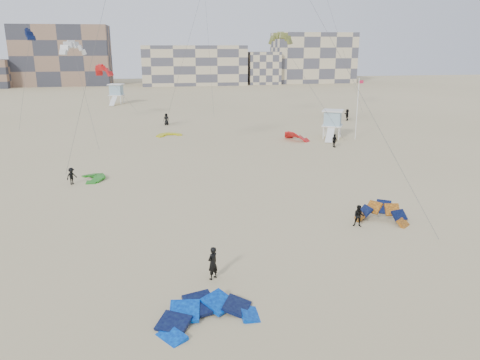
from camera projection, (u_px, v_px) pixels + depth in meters
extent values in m
plane|color=#CBB888|center=(193.00, 280.00, 25.20)|extent=(320.00, 320.00, 0.00)
imported|color=black|center=(213.00, 263.00, 25.12)|extent=(0.80, 0.78, 1.85)
imported|color=black|center=(359.00, 216.00, 32.44)|extent=(0.93, 0.85, 1.56)
imported|color=black|center=(72.00, 176.00, 42.28)|extent=(1.14, 1.10, 1.56)
imported|color=black|center=(334.00, 141.00, 57.60)|extent=(0.67, 1.05, 1.66)
imported|color=black|center=(166.00, 119.00, 73.66)|extent=(0.99, 0.75, 1.83)
imported|color=black|center=(347.00, 115.00, 78.09)|extent=(0.79, 1.81, 1.88)
cylinder|color=#3F3F3F|center=(88.00, 78.00, 40.79)|extent=(5.06, 1.69, 16.77)
cylinder|color=#3F3F3F|center=(343.00, 62.00, 36.35)|extent=(3.77, 24.16, 19.89)
cylinder|color=#3F3F3F|center=(86.00, 98.00, 53.41)|extent=(2.86, 6.38, 10.69)
cylinder|color=#3F3F3F|center=(185.00, 52.00, 63.28)|extent=(6.23, 6.07, 20.62)
cylinder|color=#3F3F3F|center=(311.00, 89.00, 58.63)|extent=(6.33, 8.11, 11.86)
cylinder|color=#3F3F3F|center=(344.00, 52.00, 75.31)|extent=(8.86, 1.51, 20.20)
cylinder|color=#3F3F3F|center=(25.00, 83.00, 63.82)|extent=(2.17, 3.10, 12.41)
cylinder|color=#3F3F3F|center=(209.00, 47.00, 76.19)|extent=(0.52, 7.51, 21.58)
cylinder|color=#3F3F3F|center=(121.00, 92.00, 79.25)|extent=(4.85, 2.31, 7.01)
cube|color=white|center=(332.00, 125.00, 63.08)|extent=(3.49, 3.49, 0.13)
cube|color=#8AADBD|center=(333.00, 118.00, 62.80)|extent=(2.87, 2.87, 1.86)
cube|color=white|center=(333.00, 111.00, 62.52)|extent=(3.61, 3.61, 0.15)
cube|color=white|center=(339.00, 135.00, 60.96)|extent=(2.01, 2.77, 1.54)
cube|color=white|center=(117.00, 95.00, 99.52)|extent=(3.42, 3.42, 0.14)
cube|color=#8AADBD|center=(116.00, 90.00, 99.22)|extent=(2.81, 2.81, 2.05)
cube|color=white|center=(116.00, 84.00, 98.91)|extent=(3.54, 3.54, 0.16)
cube|color=white|center=(116.00, 101.00, 97.18)|extent=(1.62, 3.07, 1.70)
cylinder|color=white|center=(357.00, 109.00, 61.51)|extent=(0.10, 0.10, 8.08)
cube|color=#C81A41|center=(361.00, 82.00, 60.57)|extent=(0.61, 0.02, 0.40)
cube|color=#83634F|center=(63.00, 55.00, 144.64)|extent=(28.00, 14.00, 18.00)
cube|color=beige|center=(194.00, 65.00, 148.20)|extent=(32.00, 16.00, 12.00)
cube|color=beige|center=(313.00, 58.00, 156.05)|extent=(26.00, 14.00, 16.00)
cube|color=beige|center=(263.00, 68.00, 150.17)|extent=(10.00, 10.00, 10.00)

